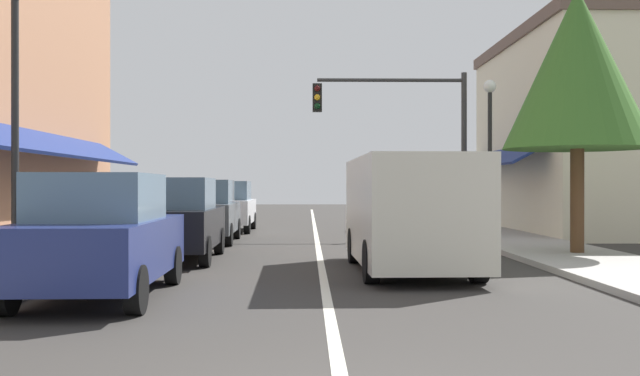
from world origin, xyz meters
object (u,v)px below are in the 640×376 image
Objects in this scene: tree_right_near at (577,69)px; parked_car_third_left at (205,211)px; street_lamp_right_mid at (490,132)px; street_lamp_left_near at (15,79)px; parked_car_second_left at (175,219)px; parked_car_far_left at (228,207)px; parked_car_nearest_left at (100,236)px; van_in_lane at (409,210)px; traffic_signal_mast_arm at (409,123)px.

parked_car_third_left is at bearing 153.64° from tree_right_near.
street_lamp_right_mid reaches higher than parked_car_third_left.
street_lamp_right_mid is at bearing 39.76° from street_lamp_left_near.
parked_car_second_left and parked_car_far_left have the same top height.
parked_car_nearest_left is 9.95m from parked_car_third_left.
parked_car_far_left is at bearing 133.32° from tree_right_near.
parked_car_third_left is 8.35m from street_lamp_right_mid.
van_in_lane is at bearing -56.41° from parked_car_third_left.
street_lamp_left_near is 0.83× the size of tree_right_near.
tree_right_near is (4.11, 2.48, 3.05)m from van_in_lane.
tree_right_near reaches higher than street_lamp_right_mid.
parked_car_second_left is 9.77m from parked_car_far_left.
street_lamp_left_near is at bearing -167.98° from van_in_lane.
parked_car_third_left is (0.03, 9.95, 0.00)m from parked_car_nearest_left.
parked_car_far_left is at bearing 87.71° from parked_car_third_left.
parked_car_far_left is 13.77m from street_lamp_left_near.
traffic_signal_mast_arm is 13.78m from street_lamp_left_near.
van_in_lane reaches higher than parked_car_third_left.
traffic_signal_mast_arm reaches higher than street_lamp_left_near.
street_lamp_left_near is at bearing -140.24° from street_lamp_right_mid.
parked_car_second_left is 9.46m from street_lamp_right_mid.
parked_car_nearest_left is 3.39m from street_lamp_left_near.
van_in_lane is (4.72, -2.07, 0.27)m from parked_car_second_left.
van_in_lane is at bearing -68.64° from parked_car_far_left.
parked_car_second_left is 0.83× the size of street_lamp_left_near.
van_in_lane is at bearing -24.96° from parked_car_second_left.
street_lamp_right_mid is (9.88, 8.22, -0.23)m from street_lamp_left_near.
van_in_lane reaches higher than parked_car_far_left.
parked_car_far_left is 0.68× the size of tree_right_near.
van_in_lane reaches higher than parked_car_nearest_left.
parked_car_far_left is 12.75m from van_in_lane.
parked_car_second_left is 4.83m from parked_car_third_left.
parked_car_second_left and parked_car_third_left have the same top height.
van_in_lane is 7.66m from street_lamp_right_mid.
street_lamp_left_near is at bearing -98.52° from parked_car_far_left.
parked_car_nearest_left is 0.90× the size of street_lamp_right_mid.
parked_car_third_left is 1.01× the size of parked_car_far_left.
parked_car_far_left is 9.75m from street_lamp_right_mid.
traffic_signal_mast_arm is 1.06× the size of street_lamp_left_near.
traffic_signal_mast_arm is 0.88× the size of tree_right_near.
van_in_lane is at bearing 30.97° from parked_car_nearest_left.
parked_car_nearest_left is 1.00× the size of parked_car_second_left.
parked_car_second_left is at bearing 87.55° from parked_car_nearest_left.
parked_car_nearest_left is at bearing -149.02° from van_in_lane.
street_lamp_right_mid is (7.95, -5.19, 2.23)m from parked_car_far_left.
street_lamp_right_mid is at bearing 48.96° from parked_car_nearest_left.
street_lamp_right_mid reaches higher than parked_car_nearest_left.
street_lamp_left_near is (-8.04, -11.18, -0.29)m from traffic_signal_mast_arm.
parked_car_nearest_left is 12.81m from street_lamp_right_mid.
street_lamp_right_mid reaches higher than parked_car_second_left.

